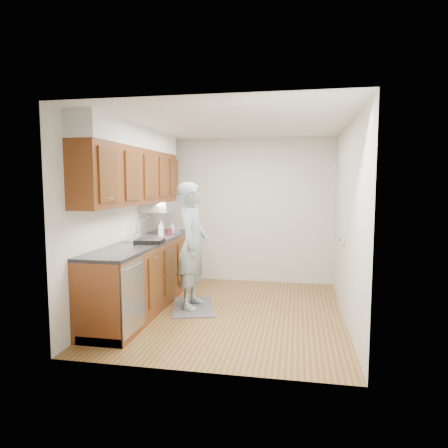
# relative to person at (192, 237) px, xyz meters

# --- Properties ---
(floor) EXTENTS (3.50, 3.50, 0.00)m
(floor) POSITION_rel_person_xyz_m (0.54, -0.09, -1.00)
(floor) COLOR olive
(floor) RESTS_ON ground
(ceiling) EXTENTS (3.50, 3.50, 0.00)m
(ceiling) POSITION_rel_person_xyz_m (0.54, -0.09, 1.50)
(ceiling) COLOR white
(ceiling) RESTS_ON wall_left
(wall_left) EXTENTS (0.02, 3.50, 2.50)m
(wall_left) POSITION_rel_person_xyz_m (-0.96, -0.09, 0.25)
(wall_left) COLOR silver
(wall_left) RESTS_ON floor
(wall_right) EXTENTS (0.02, 3.50, 2.50)m
(wall_right) POSITION_rel_person_xyz_m (2.04, -0.09, 0.25)
(wall_right) COLOR silver
(wall_right) RESTS_ON floor
(wall_back) EXTENTS (3.00, 0.02, 2.50)m
(wall_back) POSITION_rel_person_xyz_m (0.54, 1.66, 0.25)
(wall_back) COLOR silver
(wall_back) RESTS_ON floor
(counter) EXTENTS (0.64, 2.80, 1.30)m
(counter) POSITION_rel_person_xyz_m (-0.66, -0.10, -0.51)
(counter) COLOR brown
(counter) RESTS_ON floor
(upper_cabinets) EXTENTS (0.47, 2.80, 1.21)m
(upper_cabinets) POSITION_rel_person_xyz_m (-0.80, -0.05, 0.95)
(upper_cabinets) COLOR brown
(upper_cabinets) RESTS_ON wall_left
(closet_door) EXTENTS (0.02, 1.22, 2.05)m
(closet_door) POSITION_rel_person_xyz_m (2.02, 0.21, 0.03)
(closet_door) COLOR silver
(closet_door) RESTS_ON wall_right
(floor_mat) EXTENTS (0.76, 1.03, 0.02)m
(floor_mat) POSITION_rel_person_xyz_m (0.00, 0.00, -0.99)
(floor_mat) COLOR slate
(floor_mat) RESTS_ON floor
(person) EXTENTS (0.47, 0.70, 1.96)m
(person) POSITION_rel_person_xyz_m (0.00, 0.00, 0.00)
(person) COLOR #879FA5
(person) RESTS_ON floor_mat
(soap_bottle_a) EXTENTS (0.10, 0.10, 0.24)m
(soap_bottle_a) POSITION_rel_person_xyz_m (-0.61, 0.46, 0.06)
(soap_bottle_a) COLOR silver
(soap_bottle_a) RESTS_ON counter
(soap_bottle_b) EXTENTS (0.10, 0.10, 0.18)m
(soap_bottle_b) POSITION_rel_person_xyz_m (-0.52, 0.72, 0.03)
(soap_bottle_b) COLOR silver
(soap_bottle_b) RESTS_ON counter
(soda_can) EXTENTS (0.07, 0.07, 0.11)m
(soda_can) POSITION_rel_person_xyz_m (-0.49, 0.50, -0.00)
(soda_can) COLOR maroon
(soda_can) RESTS_ON counter
(steel_can) EXTENTS (0.09, 0.09, 0.13)m
(steel_can) POSITION_rel_person_xyz_m (-0.44, 0.73, 0.01)
(steel_can) COLOR #A5A5AA
(steel_can) RESTS_ON counter
(dish_rack) EXTENTS (0.39, 0.34, 0.06)m
(dish_rack) POSITION_rel_person_xyz_m (-0.51, -0.30, -0.03)
(dish_rack) COLOR black
(dish_rack) RESTS_ON counter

